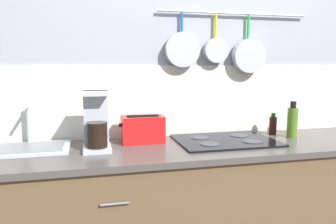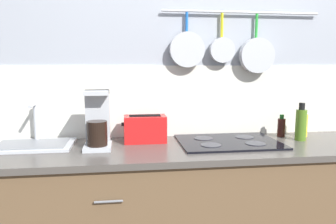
% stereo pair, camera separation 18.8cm
% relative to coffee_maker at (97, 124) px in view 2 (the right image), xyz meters
% --- Properties ---
extents(wall_back, '(7.20, 0.14, 2.60)m').
position_rel_coffee_maker_xyz_m(wall_back, '(0.78, 0.29, 0.24)').
color(wall_back, '#999EA8').
rests_on(wall_back, ground_plane).
extents(cabinet_base, '(2.85, 0.58, 0.85)m').
position_rel_coffee_maker_xyz_m(cabinet_base, '(0.78, -0.05, -0.60)').
color(cabinet_base, brown).
rests_on(cabinet_base, ground_plane).
extents(countertop, '(2.89, 0.60, 0.03)m').
position_rel_coffee_maker_xyz_m(countertop, '(0.78, -0.05, -0.16)').
color(countertop, '#4C4742').
rests_on(countertop, cabinet_base).
extents(sink_basin, '(0.47, 0.32, 0.25)m').
position_rel_coffee_maker_xyz_m(sink_basin, '(-0.39, 0.08, -0.12)').
color(sink_basin, '#B7BABF').
rests_on(sink_basin, countertop).
extents(coffee_maker, '(0.15, 0.19, 0.33)m').
position_rel_coffee_maker_xyz_m(coffee_maker, '(0.00, 0.00, 0.00)').
color(coffee_maker, '#B7BABF').
rests_on(coffee_maker, countertop).
extents(toaster, '(0.27, 0.14, 0.17)m').
position_rel_coffee_maker_xyz_m(toaster, '(0.28, 0.10, -0.06)').
color(toaster, red).
rests_on(toaster, countertop).
extents(cooktop, '(0.61, 0.45, 0.01)m').
position_rel_coffee_maker_xyz_m(cooktop, '(0.79, 0.01, -0.13)').
color(cooktop, black).
rests_on(cooktop, countertop).
extents(bottle_cooking_wine, '(0.05, 0.05, 0.15)m').
position_rel_coffee_maker_xyz_m(bottle_cooking_wine, '(1.19, 0.13, -0.07)').
color(bottle_cooking_wine, '#33140F').
rests_on(bottle_cooking_wine, countertop).
extents(bottle_vinegar, '(0.07, 0.07, 0.24)m').
position_rel_coffee_maker_xyz_m(bottle_vinegar, '(1.26, 0.01, -0.03)').
color(bottle_vinegar, '#4C721E').
rests_on(bottle_vinegar, countertop).
extents(bottle_hot_sauce, '(0.06, 0.06, 0.18)m').
position_rel_coffee_maker_xyz_m(bottle_hot_sauce, '(1.34, 0.12, -0.06)').
color(bottle_hot_sauce, yellow).
rests_on(bottle_hot_sauce, countertop).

